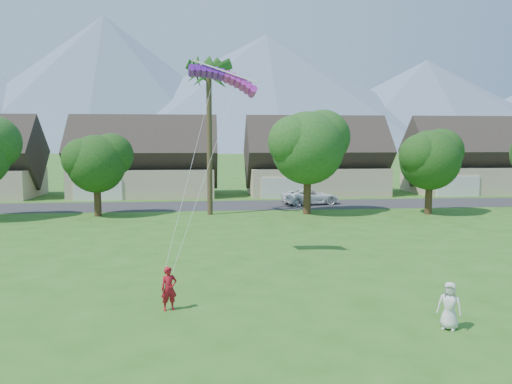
{
  "coord_description": "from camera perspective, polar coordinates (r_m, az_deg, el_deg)",
  "views": [
    {
      "loc": [
        -2.17,
        -12.32,
        6.18
      ],
      "look_at": [
        0.0,
        10.0,
        3.8
      ],
      "focal_mm": 35.0,
      "sensor_mm": 36.0,
      "label": 1
    }
  ],
  "objects": [
    {
      "name": "ground",
      "position": [
        13.95,
        4.25,
        -20.26
      ],
      "size": [
        500.0,
        500.0,
        0.0
      ],
      "primitive_type": "plane",
      "color": "#2D6019",
      "rests_on": "ground"
    },
    {
      "name": "street",
      "position": [
        46.78,
        -2.85,
        -1.53
      ],
      "size": [
        90.0,
        7.0,
        0.01
      ],
      "primitive_type": "cube",
      "color": "#2D2D30",
      "rests_on": "ground"
    },
    {
      "name": "kite_flyer",
      "position": [
        18.62,
        -9.92,
        -10.82
      ],
      "size": [
        0.68,
        0.55,
        1.6
      ],
      "primitive_type": "imported",
      "rotation": [
        0.0,
        0.0,
        0.32
      ],
      "color": "#A3121F",
      "rests_on": "ground"
    },
    {
      "name": "watcher",
      "position": [
        17.78,
        21.23,
        -12.02
      ],
      "size": [
        0.92,
        0.84,
        1.57
      ],
      "primitive_type": "imported",
      "rotation": [
        0.0,
        0.0,
        -0.59
      ],
      "color": "silver",
      "rests_on": "ground"
    },
    {
      "name": "parked_car",
      "position": [
        47.63,
        6.23,
        -0.52
      ],
      "size": [
        5.86,
        3.72,
        1.51
      ],
      "primitive_type": "imported",
      "rotation": [
        0.0,
        0.0,
        1.81
      ],
      "color": "white",
      "rests_on": "ground"
    },
    {
      "name": "mountain_ridge",
      "position": [
        273.56,
        -2.97,
        10.85
      ],
      "size": [
        540.0,
        240.0,
        70.0
      ],
      "color": "slate",
      "rests_on": "ground"
    },
    {
      "name": "houses_row",
      "position": [
        55.44,
        -2.8,
        3.22
      ],
      "size": [
        72.75,
        8.19,
        8.86
      ],
      "color": "beige",
      "rests_on": "ground"
    },
    {
      "name": "tree_row",
      "position": [
        40.27,
        -4.11,
        4.21
      ],
      "size": [
        62.27,
        6.67,
        8.45
      ],
      "color": "#47301C",
      "rests_on": "ground"
    },
    {
      "name": "fan_palm",
      "position": [
        41.2,
        -5.43,
        13.87
      ],
      "size": [
        3.0,
        3.0,
        13.8
      ],
      "color": "#4C3D26",
      "rests_on": "ground"
    },
    {
      "name": "parafoil_kite",
      "position": [
        25.5,
        -3.67,
        13.11
      ],
      "size": [
        3.47,
        1.04,
        0.5
      ],
      "rotation": [
        0.0,
        0.0,
        -0.02
      ],
      "color": "purple",
      "rests_on": "ground"
    }
  ]
}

